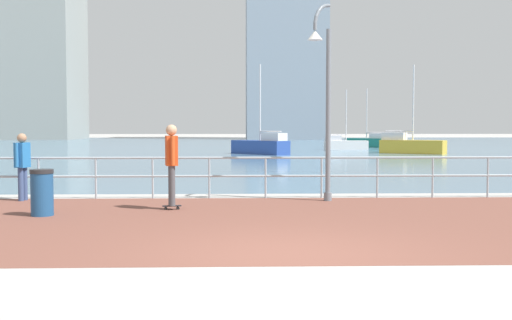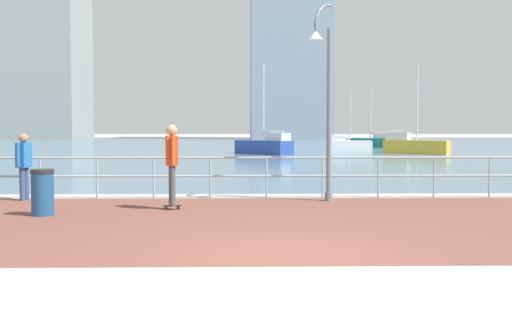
% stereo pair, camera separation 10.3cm
% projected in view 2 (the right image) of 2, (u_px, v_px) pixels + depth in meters
% --- Properties ---
extents(ground, '(220.00, 220.00, 0.00)m').
position_uv_depth(ground, '(250.00, 150.00, 48.37)').
color(ground, '#ADAAA5').
extents(brick_paving, '(28.00, 7.50, 0.01)m').
position_uv_depth(brick_paving, '(274.00, 221.00, 11.50)').
color(brick_paving, brown).
rests_on(brick_paving, ground).
extents(harbor_water, '(180.00, 88.00, 0.00)m').
position_uv_depth(harbor_water, '(249.00, 145.00, 60.17)').
color(harbor_water, slate).
rests_on(harbor_water, ground).
extents(waterfront_railing, '(25.25, 0.06, 1.04)m').
position_uv_depth(waterfront_railing, '(267.00, 169.00, 15.21)').
color(waterfront_railing, '#9EADB7').
rests_on(waterfront_railing, ground).
extents(lamppost, '(0.65, 0.67, 4.68)m').
position_uv_depth(lamppost, '(325.00, 92.00, 14.41)').
color(lamppost, slate).
rests_on(lamppost, ground).
extents(skateboarder, '(0.41, 0.56, 1.82)m').
position_uv_depth(skateboarder, '(172.00, 158.00, 13.09)').
color(skateboarder, black).
rests_on(skateboarder, ground).
extents(bystander, '(0.31, 0.56, 1.62)m').
position_uv_depth(bystander, '(24.00, 161.00, 14.73)').
color(bystander, '#384C7A').
rests_on(bystander, ground).
extents(trash_bin, '(0.46, 0.46, 0.93)m').
position_uv_depth(trash_bin, '(43.00, 192.00, 12.23)').
color(trash_bin, navy).
rests_on(trash_bin, ground).
extents(sailboat_red, '(3.35, 1.04, 4.70)m').
position_uv_depth(sailboat_red, '(348.00, 144.00, 47.76)').
color(sailboat_red, white).
rests_on(sailboat_red, ground).
extents(sailboat_navy, '(3.83, 3.92, 5.88)m').
position_uv_depth(sailboat_navy, '(265.00, 146.00, 40.07)').
color(sailboat_navy, '#284799').
rests_on(sailboat_navy, ground).
extents(sailboat_white, '(3.58, 3.20, 5.18)m').
position_uv_depth(sailboat_white, '(372.00, 142.00, 53.87)').
color(sailboat_white, '#197266').
rests_on(sailboat_white, ground).
extents(sailboat_teal, '(4.27, 3.33, 5.92)m').
position_uv_depth(sailboat_teal, '(414.00, 145.00, 40.89)').
color(sailboat_teal, gold).
rests_on(sailboat_teal, ground).
extents(tower_concrete, '(15.68, 12.35, 39.85)m').
position_uv_depth(tower_concrete, '(28.00, 8.00, 88.70)').
color(tower_concrete, '#939993').
rests_on(tower_concrete, ground).
extents(tower_brick, '(11.58, 14.12, 34.56)m').
position_uv_depth(tower_brick, '(289.00, 30.00, 92.05)').
color(tower_brick, '#8493A3').
rests_on(tower_brick, ground).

